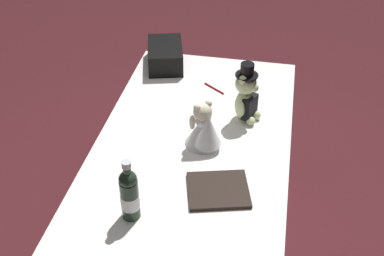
{
  "coord_description": "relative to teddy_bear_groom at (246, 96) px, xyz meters",
  "views": [
    {
      "loc": [
        1.74,
        0.34,
        2.24
      ],
      "look_at": [
        0.0,
        0.0,
        0.87
      ],
      "focal_mm": 46.16,
      "sensor_mm": 36.0,
      "label": 1
    }
  ],
  "objects": [
    {
      "name": "champagne_bottle",
      "position": [
        0.73,
        -0.37,
        -0.01
      ],
      "size": [
        0.07,
        0.07,
        0.28
      ],
      "color": "#1F3122",
      "rests_on": "reception_table"
    },
    {
      "name": "teddy_bear_groom",
      "position": [
        0.0,
        0.0,
        0.0
      ],
      "size": [
        0.13,
        0.14,
        0.31
      ],
      "color": "beige",
      "rests_on": "reception_table"
    },
    {
      "name": "ground_plane",
      "position": [
        0.26,
        -0.22,
        -0.91
      ],
      "size": [
        12.0,
        12.0,
        0.0
      ],
      "primitive_type": "plane",
      "color": "#47191E"
    },
    {
      "name": "teddy_bear_bride",
      "position": [
        0.25,
        -0.16,
        -0.03
      ],
      "size": [
        0.21,
        0.2,
        0.23
      ],
      "color": "white",
      "rests_on": "reception_table"
    },
    {
      "name": "reception_table",
      "position": [
        0.26,
        -0.22,
        -0.52
      ],
      "size": [
        1.68,
        0.9,
        0.77
      ],
      "primitive_type": "cube",
      "color": "white",
      "rests_on": "ground_plane"
    },
    {
      "name": "guestbook",
      "position": [
        0.53,
        -0.05,
        -0.12
      ],
      "size": [
        0.27,
        0.3,
        0.02
      ],
      "primitive_type": "cube",
      "rotation": [
        0.0,
        0.0,
        0.26
      ],
      "color": "black",
      "rests_on": "reception_table"
    },
    {
      "name": "signing_pen",
      "position": [
        -0.23,
        -0.19,
        -0.13
      ],
      "size": [
        0.1,
        0.13,
        0.01
      ],
      "color": "maroon",
      "rests_on": "reception_table"
    },
    {
      "name": "gift_case_black",
      "position": [
        -0.44,
        -0.51,
        -0.07
      ],
      "size": [
        0.34,
        0.27,
        0.13
      ],
      "color": "black",
      "rests_on": "reception_table"
    }
  ]
}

